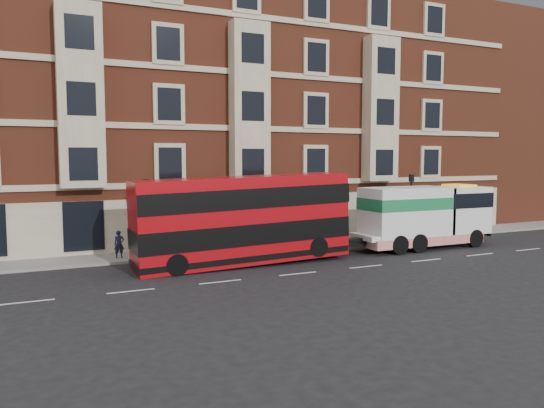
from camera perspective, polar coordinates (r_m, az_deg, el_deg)
The scene contains 9 objects.
ground at distance 26.09m, azimuth 2.80°, elevation -7.51°, with size 120.00×120.00×0.00m, color black.
sidewalk at distance 32.77m, azimuth -3.35°, elevation -4.78°, with size 90.00×3.00×0.15m, color slate.
victorian_terrace at distance 39.75m, azimuth -6.81°, elevation 11.37°, with size 45.00×12.00×20.40m.
filler_east at distance 57.21m, azimuth 25.48°, elevation 8.34°, with size 18.00×10.00×19.00m.
lamp_post_west at distance 29.47m, azimuth -13.33°, elevation -0.91°, with size 0.35×0.15×4.35m.
lamp_post_east at distance 37.47m, azimuth 14.72°, elevation 0.31°, with size 0.35×0.15×4.35m.
double_decker_bus at distance 27.93m, azimuth -3.13°, elevation -1.54°, with size 11.50×2.64×4.66m.
tow_truck at distance 34.32m, azimuth 15.91°, elevation -1.22°, with size 9.21×2.72×3.84m.
pedestrian at distance 30.33m, azimuth -16.11°, elevation -4.18°, with size 0.55×0.36×1.52m, color black.
Camera 1 is at (-11.88, -22.52, 5.68)m, focal length 35.00 mm.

